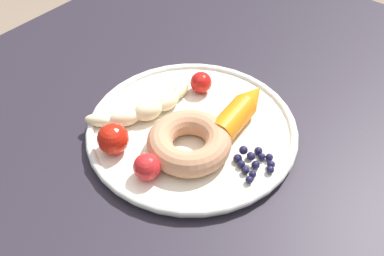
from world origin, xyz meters
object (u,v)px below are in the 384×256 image
plate (192,129)px  carrot_orange (241,110)px  dining_table (173,182)px  donut (189,143)px  tomato_far (113,139)px  blueberry_pile (253,161)px  tomato_mid (201,83)px  tomato_near (147,167)px  banana (146,108)px

plate → carrot_orange: (-0.06, 0.04, 0.02)m
dining_table → carrot_orange: carrot_orange is taller
donut → tomato_far: tomato_far is taller
blueberry_pile → tomato_mid: size_ratio=1.79×
tomato_near → tomato_mid: tomato_near is taller
dining_table → donut: donut is taller
tomato_mid → carrot_orange: bearing=80.4°
carrot_orange → tomato_near: carrot_orange is taller
dining_table → tomato_far: size_ratio=27.11×
banana → tomato_far: tomato_far is taller
tomato_near → tomato_far: bearing=-94.3°
donut → tomato_mid: donut is taller
donut → tomato_far: 0.10m
blueberry_pile → banana: bearing=-84.2°
tomato_near → carrot_orange: bearing=169.3°
banana → tomato_mid: tomato_mid is taller
tomato_mid → blueberry_pile: bearing=62.8°
dining_table → donut: bearing=88.8°
tomato_mid → donut: bearing=31.1°
tomato_far → carrot_orange: bearing=148.3°
plate → tomato_near: tomato_near is taller
plate → blueberry_pile: size_ratio=5.05×
blueberry_pile → tomato_far: 0.19m
plate → banana: banana is taller
banana → donut: size_ratio=1.49×
carrot_orange → banana: bearing=-54.8°
carrot_orange → donut: bearing=-10.1°
donut → tomato_mid: (-0.11, -0.07, -0.00)m
plate → tomato_far: 0.12m
blueberry_pile → tomato_far: tomato_far is taller
donut → tomato_near: 0.07m
donut → plate: bearing=-146.3°
plate → carrot_orange: size_ratio=2.45×
plate → carrot_orange: bearing=144.0°
dining_table → blueberry_pile: blueberry_pile is taller
blueberry_pile → tomato_far: (0.10, -0.16, 0.01)m
blueberry_pile → plate: bearing=-91.6°
tomato_far → tomato_mid: bearing=175.6°
plate → tomato_near: bearing=6.5°
banana → tomato_mid: 0.10m
donut → tomato_mid: bearing=-148.9°
banana → dining_table: bearing=75.4°
tomato_mid → tomato_far: 0.17m
tomato_near → tomato_far: (-0.01, -0.07, 0.00)m
plate → tomato_near: size_ratio=8.44×
tomato_mid → plate: bearing=29.7°
dining_table → tomato_near: bearing=15.5°
dining_table → tomato_mid: 0.16m
dining_table → banana: bearing=-104.6°
tomato_near → tomato_mid: (-0.18, -0.05, -0.00)m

